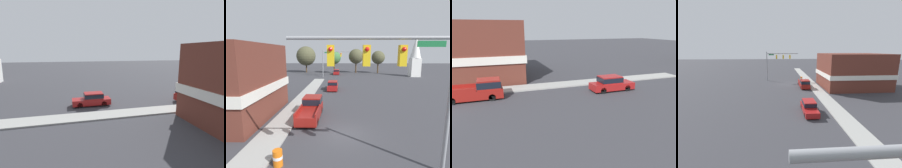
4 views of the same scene
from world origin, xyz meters
TOP-DOWN VIEW (x-y plane):
  - ground_plane at (0.00, 0.00)m, footprint 200.00×200.00m
  - near_signal_assembly at (2.66, -4.48)m, footprint 8.47×0.49m
  - car_lead at (-1.73, 17.57)m, footprint 1.76×4.73m
  - pickup_truck_parked at (-3.32, 4.11)m, footprint 1.96×5.52m

SIDE VIEW (x-z plane):
  - ground_plane at x=0.00m, z-range 0.00..0.00m
  - car_lead at x=-1.73m, z-range 0.02..1.65m
  - pickup_truck_parked at x=-3.32m, z-range -0.02..1.89m
  - near_signal_assembly at x=2.66m, z-range 1.90..9.70m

